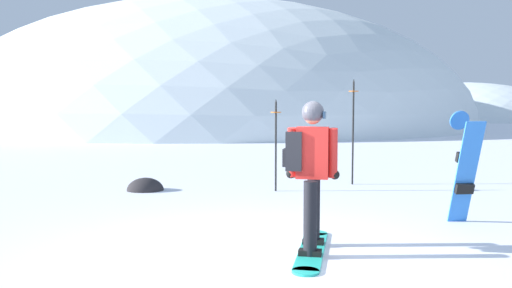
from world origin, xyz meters
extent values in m
plane|color=white|center=(0.00, 0.00, 0.00)|extent=(300.00, 300.00, 0.00)
ellipsoid|color=silver|center=(0.04, 32.65, 0.00)|extent=(36.32, 32.69, 17.46)
ellipsoid|color=silver|center=(24.80, 45.01, 0.00)|extent=(20.67, 18.60, 7.39)
cube|color=#23B7A3|center=(0.58, 0.30, 0.01)|extent=(0.70, 1.58, 0.02)
cylinder|color=#23B7A3|center=(0.79, 1.05, 0.01)|extent=(0.28, 0.28, 0.02)
cylinder|color=#23B7A3|center=(0.36, -0.45, 0.01)|extent=(0.28, 0.28, 0.02)
cube|color=black|center=(0.64, 0.53, 0.05)|extent=(0.28, 0.20, 0.06)
cube|color=black|center=(0.51, 0.07, 0.05)|extent=(0.28, 0.20, 0.06)
cylinder|color=black|center=(0.64, 0.53, 0.43)|extent=(0.15, 0.15, 0.82)
cylinder|color=black|center=(0.51, 0.07, 0.43)|extent=(0.15, 0.15, 0.82)
cube|color=red|center=(0.58, 0.30, 1.13)|extent=(0.41, 0.31, 0.58)
cylinder|color=red|center=(0.36, 0.36, 1.13)|extent=(0.15, 0.20, 0.57)
cylinder|color=red|center=(0.80, 0.23, 1.13)|extent=(0.15, 0.20, 0.57)
sphere|color=black|center=(0.35, 0.41, 0.88)|extent=(0.11, 0.11, 0.11)
sphere|color=black|center=(0.83, 0.27, 0.88)|extent=(0.11, 0.11, 0.11)
cube|color=#232328|center=(0.38, 0.35, 1.15)|extent=(0.25, 0.32, 0.44)
cube|color=#232328|center=(0.29, 0.38, 1.07)|extent=(0.11, 0.21, 0.20)
sphere|color=tan|center=(0.58, 0.30, 1.56)|extent=(0.21, 0.21, 0.21)
sphere|color=#4C4C56|center=(0.58, 0.30, 1.59)|extent=(0.25, 0.25, 0.25)
cube|color=navy|center=(0.70, 0.26, 1.56)|extent=(0.08, 0.17, 0.08)
cube|color=blue|center=(2.96, 1.38, 0.72)|extent=(0.28, 0.49, 1.45)
cylinder|color=blue|center=(2.96, 1.61, 1.45)|extent=(0.28, 0.11, 0.27)
cube|color=black|center=(2.96, 1.41, 0.94)|extent=(0.25, 0.11, 0.15)
cube|color=black|center=(2.96, 1.41, 0.50)|extent=(0.25, 0.11, 0.15)
cylinder|color=black|center=(0.72, 4.44, 0.85)|extent=(0.04, 0.04, 1.69)
cylinder|color=orange|center=(0.72, 4.44, 1.51)|extent=(0.20, 0.20, 0.02)
cone|color=black|center=(0.72, 4.44, 1.73)|extent=(0.04, 0.04, 0.08)
cylinder|color=black|center=(2.42, 5.11, 1.05)|extent=(0.04, 0.04, 2.11)
cylinder|color=orange|center=(2.42, 5.11, 1.93)|extent=(0.20, 0.20, 0.02)
cone|color=black|center=(2.42, 5.11, 2.15)|extent=(0.04, 0.04, 0.08)
ellipsoid|color=#4C4742|center=(1.61, 6.33, 0.00)|extent=(0.73, 0.62, 0.51)
ellipsoid|color=#282628|center=(-1.78, 4.75, 0.00)|extent=(0.71, 0.60, 0.49)
camera|label=1|loc=(-0.64, -5.54, 1.70)|focal=37.08mm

